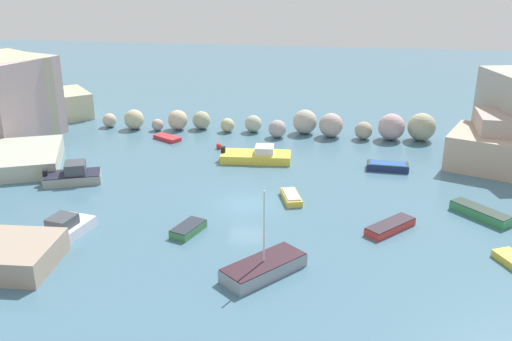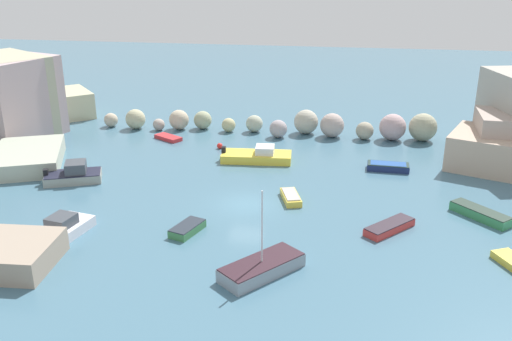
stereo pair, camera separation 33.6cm
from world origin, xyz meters
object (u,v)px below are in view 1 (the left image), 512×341
Objects in this scene: moored_boat_3 at (390,226)px; moored_boat_2 at (61,231)px; moored_boat_1 at (167,138)px; moored_boat_7 at (257,156)px; moored_boat_0 at (264,267)px; moored_boat_5 at (291,197)px; moored_boat_4 at (73,175)px; moored_boat_6 at (188,229)px; moored_boat_10 at (388,166)px; channel_buoy at (219,146)px; moored_boat_8 at (480,213)px.

moored_boat_2 is at bearing 143.67° from moored_boat_3.
moored_boat_7 is at bearing 5.49° from moored_boat_1.
moored_boat_0 is 10.51m from moored_boat_5.
moored_boat_2 is 9.74m from moored_boat_4.
moored_boat_10 is (13.43, 13.89, 0.04)m from moored_boat_6.
channel_buoy is at bearing 18.22° from moored_boat_5.
moored_boat_10 is (20.88, -5.21, 0.14)m from moored_boat_1.
moored_boat_1 is 0.63× the size of moored_boat_4.
moored_boat_0 reaches higher than moored_boat_10.
moored_boat_5 is at bearing -25.51° from moored_boat_6.
moored_boat_1 is 10.78m from moored_boat_7.
moored_boat_10 is (24.82, 6.75, -0.27)m from moored_boat_4.
moored_boat_3 is at bearing -136.55° from moored_boat_5.
moored_boat_4 is at bearing -162.51° from moored_boat_10.
moored_boat_5 is 13.13m from moored_boat_8.
moored_boat_2 reaches higher than moored_boat_10.
moored_boat_1 is at bearing 92.54° from moored_boat_3.
channel_buoy is 0.15× the size of moored_boat_3.
moored_boat_8 reaches higher than moored_boat_6.
moored_boat_1 is at bearing 168.27° from moored_boat_10.
moored_boat_5 is at bearing 102.81° from moored_boat_3.
moored_boat_10 is (0.50, 11.45, 0.05)m from moored_boat_3.
moored_boat_0 is 1.66× the size of moored_boat_1.
moored_boat_3 is at bearing -52.42° from moored_boat_7.
moored_boat_0 is at bearing -88.76° from moored_boat_2.
moored_boat_6 is (-5.55, 4.25, -0.14)m from moored_boat_0.
channel_buoy is at bearing -6.28° from moored_boat_2.
moored_boat_8 reaches higher than channel_buoy.
channel_buoy is 20.83m from moored_boat_3.
channel_buoy is at bearing 86.83° from moored_boat_3.
moored_boat_8 is at bearing -55.66° from moored_boat_6.
moored_boat_8 is (26.60, -13.70, 0.15)m from moored_boat_1.
moored_boat_0 is at bearing 174.01° from moored_boat_3.
moored_boat_2 is at bearing -107.42° from channel_buoy.
moored_boat_7 is at bearing 50.13° from moored_boat_0.
moored_boat_5 reaches higher than moored_boat_1.
moored_boat_4 is at bearing 32.79° from moored_boat_2.
moored_boat_4 is at bearing 76.50° from moored_boat_6.
channel_buoy is 13.45m from moored_boat_5.
moored_boat_7 reaches higher than moored_boat_5.
moored_boat_5 is (13.85, 8.16, -0.21)m from moored_boat_2.
moored_boat_0 reaches higher than channel_buoy.
channel_buoy is 0.19× the size of moored_boat_6.
moored_boat_3 is 0.59× the size of moored_boat_7.
moored_boat_4 reaches higher than channel_buoy.
moored_boat_1 is 21.02m from moored_boat_2.
moored_boat_0 reaches higher than moored_boat_6.
moored_boat_4 is at bearing 120.86° from moored_boat_3.
moored_boat_6 is at bearing -83.97° from channel_buoy.
moored_boat_8 is (20.96, -11.76, 0.07)m from channel_buoy.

